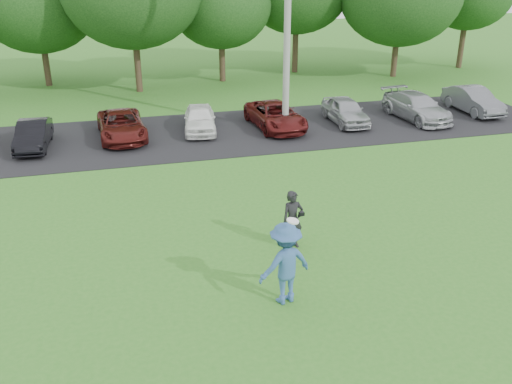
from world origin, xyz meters
TOP-DOWN VIEW (x-y plane):
  - ground at (0.00, 0.00)m, footprint 100.00×100.00m
  - parking_lot at (0.00, 13.00)m, footprint 32.00×6.50m
  - utility_pole at (3.62, 12.36)m, footprint 0.28×0.28m
  - frisbee_player at (-0.19, 0.14)m, footprint 1.42×1.03m
  - camera_bystander at (0.76, 2.53)m, footprint 0.64×0.47m
  - parked_cars at (0.12, 13.04)m, footprint 28.41×4.74m

SIDE VIEW (x-z plane):
  - ground at x=0.00m, z-range 0.00..0.00m
  - parking_lot at x=0.00m, z-range 0.00..0.03m
  - parked_cars at x=0.12m, z-range 0.00..1.20m
  - camera_bystander at x=0.76m, z-range 0.00..1.63m
  - frisbee_player at x=-0.19m, z-range -0.12..2.10m
  - utility_pole at x=3.62m, z-range 0.00..10.48m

